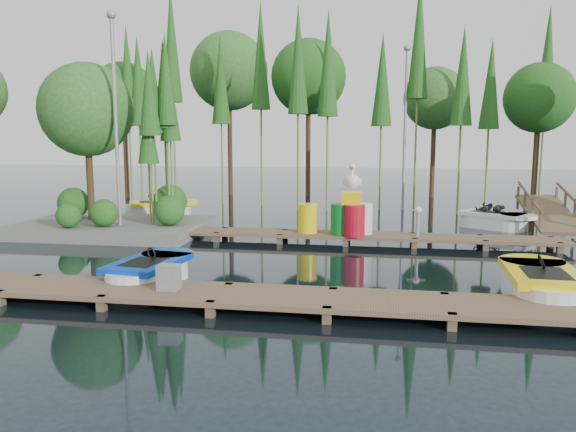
% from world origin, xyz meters
% --- Properties ---
extents(ground_plane, '(90.00, 90.00, 0.00)m').
position_xyz_m(ground_plane, '(0.00, 0.00, 0.00)').
color(ground_plane, '#192730').
extents(near_dock, '(18.00, 1.50, 0.50)m').
position_xyz_m(near_dock, '(0.00, -4.50, 0.23)').
color(near_dock, brown).
rests_on(near_dock, ground).
extents(far_dock, '(15.00, 1.20, 0.50)m').
position_xyz_m(far_dock, '(1.00, 2.50, 0.23)').
color(far_dock, brown).
rests_on(far_dock, ground).
extents(island, '(6.20, 4.20, 6.75)m').
position_xyz_m(island, '(-6.30, 3.29, 3.18)').
color(island, slate).
rests_on(island, ground).
extents(tree_screen, '(34.42, 18.53, 10.31)m').
position_xyz_m(tree_screen, '(-2.04, 10.60, 6.12)').
color(tree_screen, '#3D2C1A').
rests_on(tree_screen, ground).
extents(lamp_island, '(0.30, 0.30, 7.25)m').
position_xyz_m(lamp_island, '(-5.50, 2.50, 4.26)').
color(lamp_island, gray).
rests_on(lamp_island, ground).
extents(lamp_rear, '(0.30, 0.30, 7.25)m').
position_xyz_m(lamp_rear, '(4.00, 11.00, 4.26)').
color(lamp_rear, gray).
rests_on(lamp_rear, ground).
extents(ramp, '(1.50, 3.94, 1.49)m').
position_xyz_m(ramp, '(9.00, 6.50, 0.59)').
color(ramp, brown).
rests_on(ramp, ground).
extents(boat_blue, '(1.53, 2.81, 0.90)m').
position_xyz_m(boat_blue, '(-2.03, -3.14, 0.26)').
color(boat_blue, white).
rests_on(boat_blue, ground).
extents(boat_yellow_near, '(1.47, 3.05, 1.01)m').
position_xyz_m(boat_yellow_near, '(6.29, -2.97, 0.29)').
color(boat_yellow_near, white).
rests_on(boat_yellow_near, ground).
extents(boat_yellow_far, '(3.24, 2.55, 1.48)m').
position_xyz_m(boat_yellow_far, '(-6.01, 7.15, 0.31)').
color(boat_yellow_far, white).
rests_on(boat_yellow_far, ground).
extents(boat_white_far, '(2.99, 2.56, 1.31)m').
position_xyz_m(boat_white_far, '(7.09, 6.28, 0.29)').
color(boat_white_far, white).
rests_on(boat_white_far, ground).
extents(utility_cabinet, '(0.41, 0.34, 0.50)m').
position_xyz_m(utility_cabinet, '(-1.04, -4.50, 0.55)').
color(utility_cabinet, gray).
rests_on(utility_cabinet, near_dock).
extents(yellow_barrel, '(0.60, 0.60, 0.91)m').
position_xyz_m(yellow_barrel, '(0.79, 2.50, 0.75)').
color(yellow_barrel, yellow).
rests_on(yellow_barrel, far_dock).
extents(drum_cluster, '(1.27, 1.16, 2.19)m').
position_xyz_m(drum_cluster, '(2.19, 2.34, 0.94)').
color(drum_cluster, '#0B6B20').
rests_on(drum_cluster, far_dock).
extents(seagull_post, '(0.56, 0.30, 0.89)m').
position_xyz_m(seagull_post, '(4.16, 2.50, 0.90)').
color(seagull_post, gray).
rests_on(seagull_post, far_dock).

